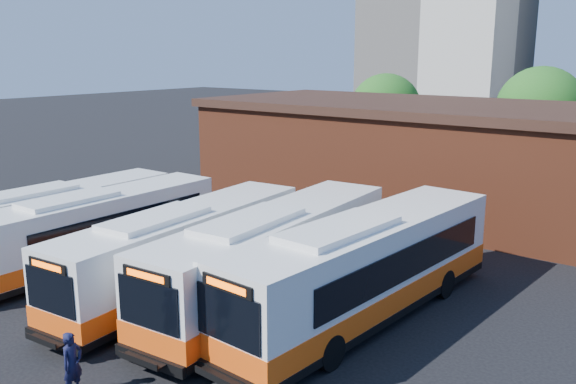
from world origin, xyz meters
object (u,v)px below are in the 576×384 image
Objects in this scene: bus_mideast at (274,260)px; transit_worker at (72,364)px; bus_east at (365,272)px; bus_west at (100,231)px; bus_midwest at (185,254)px; bus_farwest at (61,221)px.

bus_mideast is 7.37× the size of transit_worker.
bus_mideast is 0.97× the size of bus_east.
bus_midwest is (5.53, -0.07, 0.07)m from bus_west.
transit_worker is (11.62, -7.18, -0.54)m from bus_farwest.
bus_mideast is at bearing 16.47° from bus_midwest.
bus_midwest is 7.22m from bus_east.
transit_worker is (3.07, -7.10, -0.65)m from bus_midwest.
bus_west is 0.90× the size of bus_mideast.
bus_farwest is 3.03m from bus_west.
bus_farwest is 0.92× the size of bus_midwest.
bus_mideast is (8.97, 1.27, 0.15)m from bus_west.
bus_farwest is at bearing -168.60° from bus_east.
bus_east is (3.44, 0.84, 0.05)m from bus_mideast.
bus_east reaches higher than bus_west.
bus_midwest reaches higher than bus_west.
transit_worker is at bearing -40.15° from bus_west.
bus_west reaches higher than transit_worker.
bus_east is at bearing 7.54° from bus_farwest.
transit_worker is (-3.82, -9.28, -0.80)m from bus_east.
bus_mideast reaches higher than bus_west.
bus_east reaches higher than transit_worker.
bus_mideast is at bearing 5.81° from bus_farwest.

